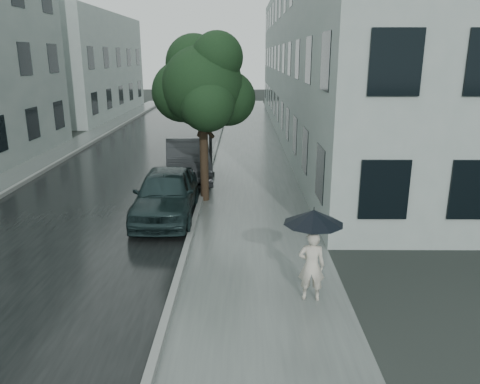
{
  "coord_description": "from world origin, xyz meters",
  "views": [
    {
      "loc": [
        -0.16,
        -9.5,
        4.75
      ],
      "look_at": [
        -0.23,
        2.29,
        1.3
      ],
      "focal_mm": 35.0,
      "sensor_mm": 36.0,
      "label": 1
    }
  ],
  "objects_px": {
    "car_far": "(187,160)",
    "car_near": "(166,193)",
    "lamp_post": "(206,101)",
    "pedestrian": "(311,266)",
    "street_tree": "(203,85)"
  },
  "relations": [
    {
      "from": "pedestrian",
      "to": "street_tree",
      "type": "bearing_deg",
      "value": -63.31
    },
    {
      "from": "pedestrian",
      "to": "car_near",
      "type": "distance_m",
      "value": 6.21
    },
    {
      "from": "car_far",
      "to": "car_near",
      "type": "bearing_deg",
      "value": -100.33
    },
    {
      "from": "street_tree",
      "to": "car_far",
      "type": "relative_size",
      "value": 1.16
    },
    {
      "from": "lamp_post",
      "to": "car_far",
      "type": "height_order",
      "value": "lamp_post"
    },
    {
      "from": "lamp_post",
      "to": "pedestrian",
      "type": "bearing_deg",
      "value": -70.9
    },
    {
      "from": "pedestrian",
      "to": "car_near",
      "type": "xyz_separation_m",
      "value": [
        -3.68,
        5.0,
        0.01
      ]
    },
    {
      "from": "car_far",
      "to": "street_tree",
      "type": "bearing_deg",
      "value": -80.7
    },
    {
      "from": "street_tree",
      "to": "car_far",
      "type": "bearing_deg",
      "value": 108.13
    },
    {
      "from": "street_tree",
      "to": "car_far",
      "type": "height_order",
      "value": "street_tree"
    },
    {
      "from": "lamp_post",
      "to": "street_tree",
      "type": "bearing_deg",
      "value": -83.86
    },
    {
      "from": "lamp_post",
      "to": "car_near",
      "type": "xyz_separation_m",
      "value": [
        -0.88,
        -5.01,
        -2.28
      ]
    },
    {
      "from": "lamp_post",
      "to": "car_near",
      "type": "relative_size",
      "value": 1.21
    },
    {
      "from": "lamp_post",
      "to": "car_near",
      "type": "bearing_deg",
      "value": -96.49
    },
    {
      "from": "street_tree",
      "to": "car_near",
      "type": "distance_m",
      "value": 3.74
    }
  ]
}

